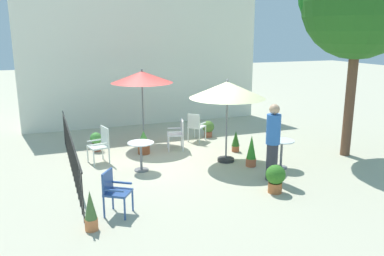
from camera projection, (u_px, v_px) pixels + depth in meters
ground_plane at (191, 159)px, 10.53m from camera, size 60.00×60.00×0.00m
villa_facade at (145, 56)px, 14.14m from camera, size 8.69×0.30×4.95m
terrace_railing at (70, 147)px, 9.31m from camera, size 0.03×5.76×1.01m
shade_tree at (360, 2)px, 10.01m from camera, size 3.05×2.91×5.53m
patio_umbrella_0 at (142, 78)px, 11.48m from camera, size 1.83×1.83×2.28m
patio_umbrella_1 at (227, 91)px, 9.94m from camera, size 1.94×1.94×2.17m
cafe_table_0 at (141, 151)px, 9.56m from camera, size 0.64×0.64×0.72m
cafe_table_1 at (282, 149)px, 9.75m from camera, size 0.61×0.61×0.72m
patio_chair_0 at (178, 132)px, 11.28m from camera, size 0.54×0.57×0.88m
patio_chair_1 at (114, 189)px, 7.25m from camera, size 0.60×0.60×0.84m
patio_chair_2 at (196, 125)px, 12.14m from camera, size 0.63×0.63×0.89m
patio_chair_3 at (101, 143)px, 10.17m from camera, size 0.55×0.58×0.94m
potted_plant_0 at (275, 177)px, 8.27m from camera, size 0.42×0.42×0.61m
potted_plant_1 at (91, 211)px, 6.68m from camera, size 0.23×0.23×0.73m
potted_plant_2 at (208, 128)px, 12.72m from camera, size 0.38×0.40×0.54m
potted_plant_3 at (251, 151)px, 9.91m from camera, size 0.26×0.26×0.81m
potted_plant_4 at (144, 142)px, 10.94m from camera, size 0.35×0.35×0.67m
potted_plant_5 at (236, 141)px, 11.16m from camera, size 0.23×0.23×0.60m
potted_plant_6 at (96, 141)px, 11.21m from camera, size 0.34×0.34×0.55m
standing_person at (273, 141)px, 8.86m from camera, size 0.44×0.44×1.77m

